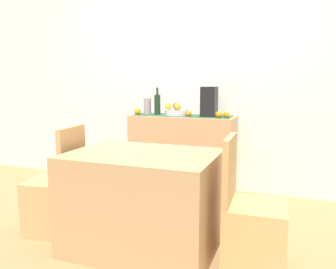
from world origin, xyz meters
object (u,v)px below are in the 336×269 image
(chair_near_window, at_px, (56,201))
(chair_by_corner, at_px, (252,231))
(fruit_bowl, at_px, (177,112))
(dining_table, at_px, (143,201))
(sideboard_console, at_px, (182,154))
(ceramic_vase, at_px, (147,106))
(wine_bottle, at_px, (157,104))
(coffee_maker, at_px, (209,102))

(chair_near_window, distance_m, chair_by_corner, 1.61)
(fruit_bowl, xyz_separation_m, dining_table, (0.22, -1.41, -0.55))
(fruit_bowl, bearing_deg, sideboard_console, 0.00)
(fruit_bowl, height_order, chair_by_corner, fruit_bowl)
(ceramic_vase, height_order, chair_by_corner, ceramic_vase)
(fruit_bowl, distance_m, chair_by_corner, 1.86)
(sideboard_console, height_order, wine_bottle, wine_bottle)
(fruit_bowl, bearing_deg, wine_bottle, -180.00)
(wine_bottle, relative_size, chair_by_corner, 0.35)
(wine_bottle, bearing_deg, sideboard_console, 0.00)
(fruit_bowl, height_order, dining_table, fruit_bowl)
(ceramic_vase, bearing_deg, dining_table, -67.27)
(chair_near_window, bearing_deg, coffee_maker, 55.71)
(sideboard_console, bearing_deg, coffee_maker, 0.00)
(sideboard_console, relative_size, chair_by_corner, 1.32)
(ceramic_vase, xyz_separation_m, chair_near_window, (-0.22, -1.40, -0.71))
(coffee_maker, height_order, chair_near_window, coffee_maker)
(ceramic_vase, relative_size, dining_table, 0.18)
(dining_table, xyz_separation_m, chair_near_window, (-0.81, 0.00, -0.10))
(fruit_bowl, xyz_separation_m, chair_near_window, (-0.58, -1.40, -0.65))
(ceramic_vase, height_order, dining_table, ceramic_vase)
(wine_bottle, bearing_deg, chair_near_window, -103.75)
(sideboard_console, xyz_separation_m, wine_bottle, (-0.30, -0.00, 0.56))
(sideboard_console, height_order, ceramic_vase, ceramic_vase)
(wine_bottle, distance_m, chair_near_window, 1.62)
(fruit_bowl, bearing_deg, coffee_maker, 0.00)
(sideboard_console, distance_m, chair_by_corner, 1.71)
(chair_by_corner, bearing_deg, ceramic_vase, 134.75)
(dining_table, bearing_deg, ceramic_vase, 112.73)
(sideboard_console, xyz_separation_m, coffee_maker, (0.31, 0.00, 0.60))
(sideboard_console, bearing_deg, ceramic_vase, 180.00)
(wine_bottle, relative_size, chair_near_window, 0.35)
(dining_table, bearing_deg, coffee_maker, 83.84)
(fruit_bowl, bearing_deg, chair_near_window, -112.53)
(chair_near_window, relative_size, chair_by_corner, 1.00)
(chair_by_corner, bearing_deg, dining_table, 179.95)
(chair_near_window, xyz_separation_m, chair_by_corner, (1.61, -0.00, 0.00))
(fruit_bowl, distance_m, wine_bottle, 0.25)
(ceramic_vase, bearing_deg, coffee_maker, 0.00)
(ceramic_vase, bearing_deg, chair_near_window, -98.77)
(wine_bottle, relative_size, ceramic_vase, 1.64)
(dining_table, bearing_deg, chair_by_corner, -0.05)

